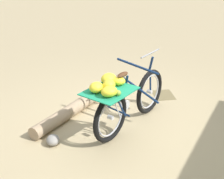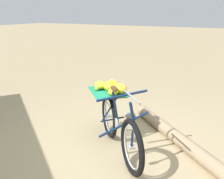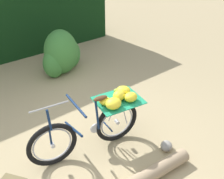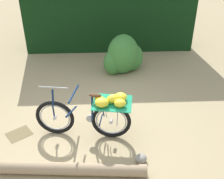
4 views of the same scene
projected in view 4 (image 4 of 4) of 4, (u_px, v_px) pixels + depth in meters
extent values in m
plane|color=tan|center=(87.00, 134.00, 5.33)|extent=(60.00, 60.00, 0.00)
cube|color=black|center=(109.00, 5.00, 8.30)|extent=(4.59, 3.70, 2.68)
torus|color=black|center=(55.00, 118.00, 5.17)|extent=(0.57, 0.57, 0.73)
torus|color=#B7B7BC|center=(55.00, 118.00, 5.17)|extent=(0.42, 0.42, 0.57)
cylinder|color=#B7B7BC|center=(55.00, 118.00, 5.17)|extent=(0.10, 0.10, 0.06)
torus|color=black|center=(111.00, 121.00, 5.08)|extent=(0.57, 0.57, 0.73)
torus|color=#B7B7BC|center=(111.00, 121.00, 5.08)|extent=(0.42, 0.42, 0.57)
cylinder|color=#B7B7BC|center=(111.00, 121.00, 5.08)|extent=(0.10, 0.10, 0.06)
cylinder|color=#0F2347|center=(71.00, 111.00, 5.06)|extent=(0.52, 0.52, 0.30)
cylinder|color=#0F2347|center=(74.00, 93.00, 4.85)|extent=(0.53, 0.53, 0.11)
cylinder|color=#0F2347|center=(92.00, 108.00, 4.97)|extent=(0.10, 0.10, 0.49)
cylinder|color=#0F2347|center=(101.00, 120.00, 5.09)|extent=(0.29, 0.29, 0.05)
cylinder|color=#0F2347|center=(103.00, 111.00, 4.97)|extent=(0.24, 0.24, 0.47)
cylinder|color=#0F2347|center=(54.00, 111.00, 5.09)|extent=(0.05, 0.05, 0.30)
cylinder|color=#0F2347|center=(53.00, 97.00, 4.94)|extent=(0.09, 0.09, 0.30)
cylinder|color=gray|center=(53.00, 87.00, 4.83)|extent=(0.38, 0.38, 0.02)
ellipsoid|color=#4C2D19|center=(95.00, 95.00, 4.82)|extent=(0.22, 0.22, 0.06)
cylinder|color=#B7B7BC|center=(91.00, 119.00, 5.10)|extent=(0.13, 0.13, 0.16)
cylinder|color=#B7B7BC|center=(106.00, 113.00, 4.99)|extent=(0.16, 0.16, 0.39)
cylinder|color=#B7B7BC|center=(118.00, 113.00, 4.97)|extent=(0.18, 0.18, 0.39)
cube|color=brown|center=(112.00, 104.00, 4.87)|extent=(0.74, 0.74, 0.02)
cube|color=#1E8C60|center=(112.00, 103.00, 4.86)|extent=(0.86, 0.86, 0.01)
ellipsoid|color=yellow|center=(102.00, 103.00, 4.72)|extent=(0.31, 0.31, 0.16)
ellipsoid|color=yellow|center=(99.00, 99.00, 4.85)|extent=(0.19, 0.21, 0.11)
ellipsoid|color=yellow|center=(121.00, 97.00, 4.90)|extent=(0.25, 0.27, 0.13)
ellipsoid|color=yellow|center=(113.00, 99.00, 4.81)|extent=(0.25, 0.24, 0.16)
ellipsoid|color=yellow|center=(120.00, 103.00, 4.72)|extent=(0.27, 0.27, 0.14)
sphere|color=#8CAD38|center=(117.00, 95.00, 4.99)|extent=(0.08, 0.08, 0.08)
sphere|color=#8CAD38|center=(111.00, 102.00, 4.80)|extent=(0.08, 0.08, 0.08)
cylinder|color=#9E8466|center=(72.00, 169.00, 4.45)|extent=(1.94, 1.71, 0.20)
ellipsoid|color=#387533|center=(123.00, 54.00, 7.23)|extent=(0.84, 0.75, 1.05)
ellipsoid|color=#387533|center=(133.00, 58.00, 7.42)|extent=(0.58, 0.52, 0.73)
ellipsoid|color=#387533|center=(113.00, 62.00, 7.24)|extent=(0.52, 0.47, 0.68)
cylinder|color=#4C3823|center=(123.00, 69.00, 7.45)|extent=(0.08, 0.08, 0.21)
ellipsoid|color=gray|center=(141.00, 158.00, 4.69)|extent=(0.22, 0.18, 0.14)
cube|color=olive|center=(19.00, 134.00, 5.33)|extent=(0.44, 0.36, 0.01)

